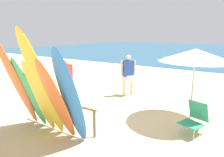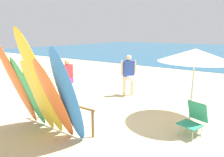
{
  "view_description": "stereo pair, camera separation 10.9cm",
  "coord_description": "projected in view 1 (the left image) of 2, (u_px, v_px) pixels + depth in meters",
  "views": [
    {
      "loc": [
        3.91,
        -3.53,
        2.5
      ],
      "look_at": [
        0.0,
        2.36,
        0.92
      ],
      "focal_mm": 32.11,
      "sensor_mm": 36.0,
      "label": 1
    },
    {
      "loc": [
        4.0,
        -3.47,
        2.5
      ],
      "look_at": [
        0.0,
        2.36,
        0.92
      ],
      "focal_mm": 32.11,
      "sensor_mm": 36.0,
      "label": 2
    }
  ],
  "objects": [
    {
      "name": "surfboard_yellow_3",
      "position": [
        43.0,
        87.0,
        4.49
      ],
      "size": [
        0.6,
        1.15,
        2.67
      ],
      "primitive_type": "ellipsoid",
      "rotation": [
        0.38,
        0.0,
        0.08
      ],
      "color": "yellow",
      "rests_on": "ground"
    },
    {
      "name": "surfboard_rack",
      "position": [
        64.0,
        108.0,
        5.41
      ],
      "size": [
        2.22,
        0.07,
        0.73
      ],
      "color": "brown",
      "rests_on": "ground"
    },
    {
      "name": "surfboard_yellow_2",
      "position": [
        39.0,
        97.0,
        4.92
      ],
      "size": [
        0.63,
        0.79,
        1.94
      ],
      "primitive_type": "ellipsoid",
      "rotation": [
        0.34,
        0.0,
        -0.08
      ],
      "color": "yellow",
      "rests_on": "ground"
    },
    {
      "name": "surfboard_blue_5",
      "position": [
        71.0,
        99.0,
        4.28
      ],
      "size": [
        0.55,
        0.85,
        2.29
      ],
      "primitive_type": "ellipsoid",
      "rotation": [
        0.33,
        0.0,
        0.03
      ],
      "color": "#337AD1",
      "rests_on": "ground"
    },
    {
      "name": "distant_boat",
      "position": [
        184.0,
        59.0,
        19.0
      ],
      "size": [
        4.84,
        1.32,
        0.38
      ],
      "color": "teal",
      "rests_on": "ground"
    },
    {
      "name": "beach_chair_red",
      "position": [
        195.0,
        117.0,
        5.07
      ],
      "size": [
        0.68,
        0.77,
        0.83
      ],
      "rotation": [
        0.0,
        0.0,
        -0.33
      ],
      "color": "#B7B7BC",
      "rests_on": "ground"
    },
    {
      "name": "beachgoer_photographing",
      "position": [
        128.0,
        72.0,
        8.14
      ],
      "size": [
        0.46,
        0.5,
        1.68
      ],
      "rotation": [
        0.0,
        0.0,
        0.83
      ],
      "color": "beige",
      "rests_on": "ground"
    },
    {
      "name": "ocean_water",
      "position": [
        215.0,
        50.0,
        30.69
      ],
      "size": [
        60.0,
        40.0,
        0.02
      ],
      "primitive_type": "cube",
      "color": "#235B7F",
      "rests_on": "ground"
    },
    {
      "name": "surfboard_orange_0",
      "position": [
        17.0,
        83.0,
        5.16
      ],
      "size": [
        0.48,
        1.0,
        2.5
      ],
      "primitive_type": "ellipsoid",
      "rotation": [
        0.36,
        0.0,
        -0.02
      ],
      "color": "orange",
      "rests_on": "ground"
    },
    {
      "name": "beachgoer_by_water",
      "position": [
        67.0,
        76.0,
        7.94
      ],
      "size": [
        0.4,
        0.57,
        1.52
      ],
      "rotation": [
        0.0,
        0.0,
        1.45
      ],
      "color": "tan",
      "rests_on": "ground"
    },
    {
      "name": "beach_umbrella",
      "position": [
        195.0,
        55.0,
        5.58
      ],
      "size": [
        2.04,
        2.04,
        2.1
      ],
      "color": "silver",
      "rests_on": "ground"
    },
    {
      "name": "ground",
      "position": [
        188.0,
        64.0,
        16.91
      ],
      "size": [
        60.0,
        60.0,
        0.0
      ],
      "primitive_type": "plane",
      "color": "#D3BC8C"
    },
    {
      "name": "surfboard_green_1",
      "position": [
        30.0,
        94.0,
        5.15
      ],
      "size": [
        0.65,
        0.85,
        1.98
      ],
      "primitive_type": "ellipsoid",
      "rotation": [
        0.36,
        0.0,
        -0.1
      ],
      "color": "#38B266",
      "rests_on": "ground"
    },
    {
      "name": "surfboard_orange_4",
      "position": [
        57.0,
        102.0,
        4.45
      ],
      "size": [
        0.57,
        0.94,
        2.04
      ],
      "primitive_type": "ellipsoid",
      "rotation": [
        0.4,
        0.0,
        -0.04
      ],
      "color": "orange",
      "rests_on": "ground"
    }
  ]
}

